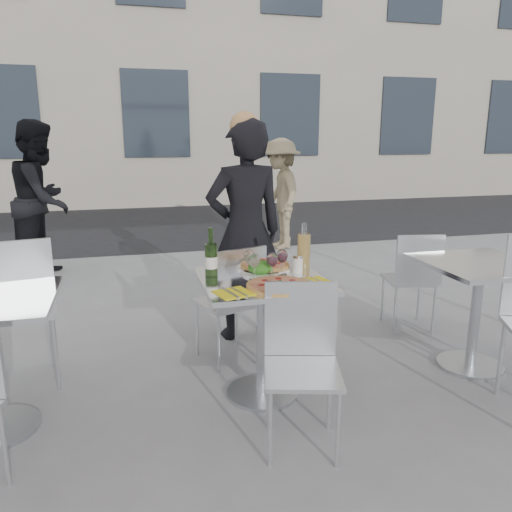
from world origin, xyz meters
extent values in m
plane|color=slate|center=(0.00, 0.00, 0.00)|extent=(80.00, 80.00, 0.00)
cube|color=black|center=(0.00, 6.50, 0.00)|extent=(24.00, 5.00, 0.00)
cylinder|color=#B7BABF|center=(0.00, 0.00, 0.01)|extent=(0.44, 0.44, 0.02)
cylinder|color=#B7BABF|center=(0.00, 0.00, 0.37)|extent=(0.07, 0.07, 0.72)
cube|color=silver|center=(0.00, 0.00, 0.73)|extent=(0.72, 0.72, 0.03)
cylinder|color=#B7BABF|center=(1.50, 0.00, 0.01)|extent=(0.44, 0.44, 0.02)
cylinder|color=#B7BABF|center=(1.50, 0.00, 0.37)|extent=(0.07, 0.07, 0.72)
cube|color=silver|center=(1.50, 0.00, 0.73)|extent=(0.72, 0.72, 0.03)
cylinder|color=silver|center=(0.01, 0.78, 0.21)|extent=(0.02, 0.02, 0.41)
cylinder|color=silver|center=(-0.30, 0.68, 0.21)|extent=(0.02, 0.02, 0.41)
cylinder|color=silver|center=(0.11, 0.47, 0.21)|extent=(0.02, 0.02, 0.41)
cylinder|color=silver|center=(-0.20, 0.36, 0.21)|extent=(0.02, 0.02, 0.41)
cube|color=silver|center=(-0.10, 0.57, 0.42)|extent=(0.48, 0.48, 0.02)
cube|color=silver|center=(-0.04, 0.39, 0.64)|extent=(0.37, 0.14, 0.41)
cylinder|color=silver|center=(-0.15, -0.68, 0.20)|extent=(0.02, 0.02, 0.40)
cylinder|color=silver|center=(0.16, -0.76, 0.20)|extent=(0.02, 0.02, 0.40)
cylinder|color=silver|center=(-0.06, -0.36, 0.20)|extent=(0.02, 0.02, 0.40)
cylinder|color=silver|center=(0.25, -0.45, 0.20)|extent=(0.02, 0.02, 0.40)
cube|color=silver|center=(0.05, -0.56, 0.41)|extent=(0.47, 0.47, 0.02)
cube|color=silver|center=(0.10, -0.38, 0.63)|extent=(0.37, 0.12, 0.40)
cylinder|color=silver|center=(-1.30, 0.77, 0.24)|extent=(0.03, 0.03, 0.48)
cylinder|color=silver|center=(-1.23, 0.39, 0.24)|extent=(0.03, 0.03, 0.48)
cube|color=silver|center=(-1.45, 0.54, 0.49)|extent=(0.52, 0.52, 0.03)
cube|color=silver|center=(-1.41, 0.32, 0.74)|extent=(0.44, 0.11, 0.48)
cylinder|color=silver|center=(-1.35, -0.50, 0.20)|extent=(0.02, 0.02, 0.41)
cylinder|color=silver|center=(1.65, 0.90, 0.20)|extent=(0.02, 0.02, 0.40)
cylinder|color=silver|center=(1.34, 0.96, 0.20)|extent=(0.02, 0.02, 0.40)
cylinder|color=silver|center=(1.59, 0.59, 0.20)|extent=(0.02, 0.02, 0.40)
cylinder|color=silver|center=(1.28, 0.65, 0.20)|extent=(0.02, 0.02, 0.40)
cube|color=silver|center=(1.47, 0.78, 0.41)|extent=(0.44, 0.44, 0.02)
cube|color=silver|center=(1.43, 0.59, 0.62)|extent=(0.37, 0.09, 0.40)
cylinder|color=silver|center=(1.41, -0.37, 0.24)|extent=(0.03, 0.03, 0.49)
imported|color=black|center=(0.12, 0.95, 0.84)|extent=(0.66, 0.47, 1.69)
imported|color=black|center=(-1.64, 3.23, 0.87)|extent=(0.85, 0.98, 1.73)
imported|color=#8D7C5B|center=(1.35, 3.94, 0.76)|extent=(0.58, 1.00, 1.53)
cylinder|color=tan|center=(0.04, -0.19, 0.76)|extent=(0.36, 0.36, 0.02)
cylinder|color=tan|center=(0.04, -0.20, 0.77)|extent=(0.32, 0.32, 0.00)
cylinder|color=white|center=(0.07, 0.21, 0.76)|extent=(0.35, 0.35, 0.01)
cylinder|color=tan|center=(0.07, 0.22, 0.77)|extent=(0.31, 0.31, 0.02)
cylinder|color=tan|center=(0.07, 0.22, 0.78)|extent=(0.27, 0.27, 0.00)
cylinder|color=white|center=(0.01, 0.08, 0.76)|extent=(0.22, 0.22, 0.01)
ellipsoid|color=#256E1B|center=(0.01, 0.08, 0.80)|extent=(0.15, 0.15, 0.08)
sphere|color=#B21914|center=(0.05, 0.10, 0.81)|extent=(0.03, 0.03, 0.03)
cylinder|color=#315520|center=(-0.28, 0.11, 0.85)|extent=(0.07, 0.07, 0.20)
cone|color=#315520|center=(-0.28, 0.11, 0.95)|extent=(0.07, 0.07, 0.03)
cylinder|color=#315520|center=(-0.28, 0.11, 0.99)|extent=(0.03, 0.03, 0.10)
cylinder|color=silver|center=(-0.28, 0.11, 0.84)|extent=(0.07, 0.08, 0.07)
cylinder|color=#E3BB61|center=(0.31, 0.15, 0.86)|extent=(0.08, 0.08, 0.22)
cylinder|color=white|center=(0.31, 0.15, 1.00)|extent=(0.03, 0.03, 0.08)
cylinder|color=white|center=(0.24, 0.08, 0.80)|extent=(0.06, 0.06, 0.09)
cylinder|color=silver|center=(0.24, 0.08, 0.85)|extent=(0.06, 0.06, 0.02)
cylinder|color=white|center=(-0.05, -0.01, 0.75)|extent=(0.06, 0.06, 0.00)
cylinder|color=white|center=(-0.05, -0.01, 0.80)|extent=(0.01, 0.01, 0.09)
ellipsoid|color=white|center=(-0.05, -0.01, 0.86)|extent=(0.07, 0.07, 0.08)
ellipsoid|color=beige|center=(-0.05, -0.01, 0.85)|extent=(0.05, 0.05, 0.05)
cylinder|color=white|center=(-0.06, 0.08, 0.75)|extent=(0.06, 0.06, 0.00)
cylinder|color=white|center=(-0.06, 0.08, 0.80)|extent=(0.01, 0.01, 0.09)
ellipsoid|color=white|center=(-0.06, 0.08, 0.86)|extent=(0.07, 0.07, 0.08)
ellipsoid|color=beige|center=(-0.06, 0.08, 0.85)|extent=(0.05, 0.05, 0.05)
cylinder|color=white|center=(0.05, -0.02, 0.75)|extent=(0.06, 0.06, 0.00)
cylinder|color=white|center=(0.05, -0.02, 0.80)|extent=(0.01, 0.01, 0.09)
ellipsoid|color=white|center=(0.05, -0.02, 0.86)|extent=(0.07, 0.07, 0.08)
ellipsoid|color=#42091A|center=(0.05, -0.02, 0.85)|extent=(0.05, 0.05, 0.05)
cylinder|color=white|center=(0.14, 0.06, 0.75)|extent=(0.06, 0.06, 0.00)
cylinder|color=white|center=(0.14, 0.06, 0.80)|extent=(0.01, 0.01, 0.09)
ellipsoid|color=white|center=(0.14, 0.06, 0.86)|extent=(0.07, 0.07, 0.08)
ellipsoid|color=#42091A|center=(0.14, 0.06, 0.85)|extent=(0.05, 0.05, 0.05)
cube|color=yellow|center=(-0.22, -0.23, 0.75)|extent=(0.22, 0.22, 0.00)
cube|color=#B7BABF|center=(-0.24, -0.23, 0.76)|extent=(0.07, 0.20, 0.00)
cube|color=#B7BABF|center=(-0.19, -0.23, 0.76)|extent=(0.06, 0.18, 0.00)
cube|color=yellow|center=(0.27, -0.15, 0.75)|extent=(0.22, 0.22, 0.00)
cube|color=#B7BABF|center=(0.25, -0.15, 0.76)|extent=(0.07, 0.20, 0.00)
cube|color=#B7BABF|center=(0.30, -0.15, 0.76)|extent=(0.06, 0.18, 0.00)
camera|label=1|loc=(-0.75, -2.71, 1.57)|focal=35.00mm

